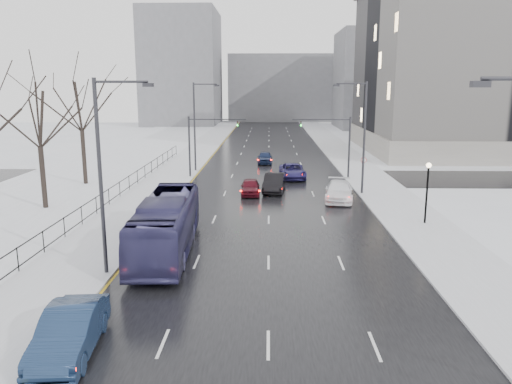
# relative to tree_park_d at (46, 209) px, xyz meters

# --- Properties ---
(road) EXTENTS (16.00, 150.00, 0.04)m
(road) POSITION_rel_tree_park_d_xyz_m (17.80, 26.00, 0.02)
(road) COLOR black
(road) RESTS_ON ground
(cross_road) EXTENTS (130.00, 10.00, 0.04)m
(cross_road) POSITION_rel_tree_park_d_xyz_m (17.80, 14.00, 0.02)
(cross_road) COLOR black
(cross_road) RESTS_ON ground
(sidewalk_left) EXTENTS (5.00, 150.00, 0.16)m
(sidewalk_left) POSITION_rel_tree_park_d_xyz_m (7.30, 26.00, 0.08)
(sidewalk_left) COLOR silver
(sidewalk_left) RESTS_ON ground
(sidewalk_right) EXTENTS (5.00, 150.00, 0.16)m
(sidewalk_right) POSITION_rel_tree_park_d_xyz_m (28.30, 26.00, 0.08)
(sidewalk_right) COLOR silver
(sidewalk_right) RESTS_ON ground
(park_strip) EXTENTS (14.00, 150.00, 0.12)m
(park_strip) POSITION_rel_tree_park_d_xyz_m (-2.20, 26.00, 0.06)
(park_strip) COLOR white
(park_strip) RESTS_ON ground
(tree_park_d) EXTENTS (8.75, 8.75, 12.50)m
(tree_park_d) POSITION_rel_tree_park_d_xyz_m (0.00, 0.00, 0.00)
(tree_park_d) COLOR black
(tree_park_d) RESTS_ON ground
(tree_park_e) EXTENTS (9.45, 9.45, 13.50)m
(tree_park_e) POSITION_rel_tree_park_d_xyz_m (-0.40, 10.00, 0.00)
(tree_park_e) COLOR black
(tree_park_e) RESTS_ON ground
(iron_fence) EXTENTS (0.06, 70.00, 1.30)m
(iron_fence) POSITION_rel_tree_park_d_xyz_m (4.80, -4.00, 0.91)
(iron_fence) COLOR black
(iron_fence) RESTS_ON sidewalk_left
(streetlight_r_mid) EXTENTS (2.95, 0.25, 10.00)m
(streetlight_r_mid) POSITION_rel_tree_park_d_xyz_m (25.97, 6.00, 5.62)
(streetlight_r_mid) COLOR #2D2D33
(streetlight_r_mid) RESTS_ON ground
(streetlight_l_near) EXTENTS (2.95, 0.25, 10.00)m
(streetlight_l_near) POSITION_rel_tree_park_d_xyz_m (9.63, -14.00, 5.62)
(streetlight_l_near) COLOR #2D2D33
(streetlight_l_near) RESTS_ON ground
(streetlight_l_far) EXTENTS (2.95, 0.25, 10.00)m
(streetlight_l_far) POSITION_rel_tree_park_d_xyz_m (9.63, 18.00, 5.62)
(streetlight_l_far) COLOR #2D2D33
(streetlight_l_far) RESTS_ON ground
(lamppost_r_mid) EXTENTS (0.36, 0.36, 4.28)m
(lamppost_r_mid) POSITION_rel_tree_park_d_xyz_m (28.80, -4.00, 2.94)
(lamppost_r_mid) COLOR black
(lamppost_r_mid) RESTS_ON sidewalk_right
(mast_signal_right) EXTENTS (6.10, 0.33, 6.50)m
(mast_signal_right) POSITION_rel_tree_park_d_xyz_m (25.13, 14.00, 4.11)
(mast_signal_right) COLOR #2D2D33
(mast_signal_right) RESTS_ON ground
(mast_signal_left) EXTENTS (6.10, 0.33, 6.50)m
(mast_signal_left) POSITION_rel_tree_park_d_xyz_m (10.47, 14.00, 4.11)
(mast_signal_left) COLOR #2D2D33
(mast_signal_left) RESTS_ON ground
(no_uturn_sign) EXTENTS (0.60, 0.06, 2.70)m
(no_uturn_sign) POSITION_rel_tree_park_d_xyz_m (27.00, 10.00, 2.30)
(no_uturn_sign) COLOR #2D2D33
(no_uturn_sign) RESTS_ON sidewalk_right
(civic_building) EXTENTS (41.00, 31.00, 24.80)m
(civic_building) POSITION_rel_tree_park_d_xyz_m (52.80, 38.00, 11.21)
(civic_building) COLOR gray
(civic_building) RESTS_ON ground
(bldg_far_right) EXTENTS (24.00, 20.00, 22.00)m
(bldg_far_right) POSITION_rel_tree_park_d_xyz_m (45.80, 81.00, 11.00)
(bldg_far_right) COLOR slate
(bldg_far_right) RESTS_ON ground
(bldg_far_left) EXTENTS (18.00, 22.00, 28.00)m
(bldg_far_left) POSITION_rel_tree_park_d_xyz_m (-4.20, 91.00, 14.00)
(bldg_far_left) COLOR slate
(bldg_far_left) RESTS_ON ground
(bldg_far_center) EXTENTS (30.00, 18.00, 18.00)m
(bldg_far_center) POSITION_rel_tree_park_d_xyz_m (21.80, 106.00, 9.00)
(bldg_far_center) COLOR slate
(bldg_far_center) RESTS_ON ground
(sedan_left_near) EXTENTS (2.27, 5.29, 1.70)m
(sedan_left_near) POSITION_rel_tree_park_d_xyz_m (10.60, -21.77, 0.89)
(sedan_left_near) COLOR navy
(sedan_left_near) RESTS_ON road
(bus) EXTENTS (3.38, 11.91, 3.28)m
(bus) POSITION_rel_tree_park_d_xyz_m (11.84, -10.33, 1.68)
(bus) COLOR navy
(bus) RESTS_ON road
(sedan_center_near) EXTENTS (1.80, 4.20, 1.41)m
(sedan_center_near) POSITION_rel_tree_park_d_xyz_m (16.14, 5.61, 0.75)
(sedan_center_near) COLOR #4E0D19
(sedan_center_near) RESTS_ON road
(sedan_right_near) EXTENTS (2.27, 5.23, 1.67)m
(sedan_right_near) POSITION_rel_tree_park_d_xyz_m (18.30, 6.89, 0.88)
(sedan_right_near) COLOR black
(sedan_right_near) RESTS_ON road
(sedan_right_cross) EXTENTS (2.80, 5.67, 1.55)m
(sedan_right_cross) POSITION_rel_tree_park_d_xyz_m (20.30, 13.78, 0.81)
(sedan_right_cross) COLOR navy
(sedan_right_cross) RESTS_ON road
(sedan_right_far) EXTENTS (2.98, 5.81, 1.61)m
(sedan_right_far) POSITION_rel_tree_park_d_xyz_m (23.76, 3.50, 0.85)
(sedan_right_far) COLOR white
(sedan_right_far) RESTS_ON road
(sedan_center_far) EXTENTS (1.80, 4.39, 1.49)m
(sedan_center_far) POSITION_rel_tree_park_d_xyz_m (17.30, 24.15, 0.79)
(sedan_center_far) COLOR #172347
(sedan_center_far) RESTS_ON road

